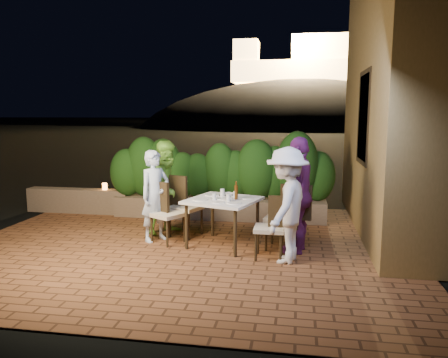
% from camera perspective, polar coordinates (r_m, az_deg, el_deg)
% --- Properties ---
extents(ground, '(400.00, 400.00, 0.00)m').
position_cam_1_polar(ground, '(6.65, -6.04, -9.79)').
color(ground, black).
rests_on(ground, ground).
extents(terrace_floor, '(7.00, 6.00, 0.15)m').
position_cam_1_polar(terrace_floor, '(7.13, -4.94, -8.97)').
color(terrace_floor, brown).
rests_on(terrace_floor, ground).
extents(building_wall, '(1.60, 5.00, 5.00)m').
position_cam_1_polar(building_wall, '(8.30, 23.07, 10.87)').
color(building_wall, olive).
rests_on(building_wall, ground).
extents(window_pane, '(0.08, 1.00, 1.40)m').
position_cam_1_polar(window_pane, '(7.65, 17.97, 7.63)').
color(window_pane, black).
rests_on(window_pane, building_wall).
extents(window_frame, '(0.06, 1.15, 1.55)m').
position_cam_1_polar(window_frame, '(7.65, 17.90, 7.64)').
color(window_frame, black).
rests_on(window_frame, building_wall).
extents(planter, '(4.20, 0.55, 0.40)m').
position_cam_1_polar(planter, '(8.72, -0.71, -3.82)').
color(planter, brown).
rests_on(planter, ground).
extents(hedge, '(4.00, 0.70, 1.10)m').
position_cam_1_polar(hedge, '(8.59, -0.72, 1.08)').
color(hedge, '#173C10').
rests_on(hedge, planter).
extents(parapet, '(2.20, 0.30, 0.50)m').
position_cam_1_polar(parapet, '(9.70, -18.46, -2.70)').
color(parapet, brown).
rests_on(parapet, ground).
extents(hill, '(52.00, 40.00, 22.00)m').
position_cam_1_polar(hill, '(66.35, 9.84, 3.20)').
color(hill, black).
rests_on(hill, ground).
extents(fortress, '(26.00, 8.00, 8.00)m').
position_cam_1_polar(fortress, '(66.61, 10.17, 15.72)').
color(fortress, '#FFCC7A').
rests_on(fortress, hill).
extents(dining_table, '(1.26, 1.26, 0.75)m').
position_cam_1_polar(dining_table, '(6.88, -0.14, -5.69)').
color(dining_table, white).
rests_on(dining_table, ground).
extents(plate_nw, '(0.24, 0.24, 0.01)m').
position_cam_1_polar(plate_nw, '(6.73, -3.14, -2.70)').
color(plate_nw, white).
rests_on(plate_nw, dining_table).
extents(plate_sw, '(0.24, 0.24, 0.01)m').
position_cam_1_polar(plate_sw, '(7.11, -1.54, -2.07)').
color(plate_sw, white).
rests_on(plate_sw, dining_table).
extents(plate_ne, '(0.21, 0.21, 0.01)m').
position_cam_1_polar(plate_ne, '(6.47, 1.30, -3.15)').
color(plate_ne, white).
rests_on(plate_ne, dining_table).
extents(plate_se, '(0.20, 0.20, 0.01)m').
position_cam_1_polar(plate_se, '(6.87, 3.04, -2.48)').
color(plate_se, white).
rests_on(plate_se, dining_table).
extents(plate_centre, '(0.25, 0.25, 0.01)m').
position_cam_1_polar(plate_centre, '(6.80, 0.06, -2.56)').
color(plate_centre, white).
rests_on(plate_centre, dining_table).
extents(plate_front, '(0.19, 0.19, 0.01)m').
position_cam_1_polar(plate_front, '(6.52, -0.81, -3.06)').
color(plate_front, white).
rests_on(plate_front, dining_table).
extents(glass_nw, '(0.06, 0.06, 0.10)m').
position_cam_1_polar(glass_nw, '(6.73, -1.30, -2.31)').
color(glass_nw, silver).
rests_on(glass_nw, dining_table).
extents(glass_sw, '(0.07, 0.07, 0.12)m').
position_cam_1_polar(glass_sw, '(7.01, -0.21, -1.77)').
color(glass_sw, silver).
rests_on(glass_sw, dining_table).
extents(glass_ne, '(0.07, 0.07, 0.11)m').
position_cam_1_polar(glass_ne, '(6.61, 0.58, -2.45)').
color(glass_ne, silver).
rests_on(glass_ne, dining_table).
extents(glass_se, '(0.06, 0.06, 0.11)m').
position_cam_1_polar(glass_se, '(6.88, 1.49, -2.04)').
color(glass_se, silver).
rests_on(glass_se, dining_table).
extents(beer_bottle, '(0.06, 0.06, 0.29)m').
position_cam_1_polar(beer_bottle, '(6.75, 1.60, -1.48)').
color(beer_bottle, '#48270C').
rests_on(beer_bottle, dining_table).
extents(bowl, '(0.24, 0.24, 0.04)m').
position_cam_1_polar(bowl, '(7.09, 0.62, -1.98)').
color(bowl, white).
rests_on(bowl, dining_table).
extents(chair_left_front, '(0.62, 0.62, 0.98)m').
position_cam_1_polar(chair_left_front, '(7.07, -7.37, -4.41)').
color(chair_left_front, black).
rests_on(chair_left_front, ground).
extents(chair_left_back, '(0.61, 0.61, 1.02)m').
position_cam_1_polar(chair_left_back, '(7.44, -5.02, -3.55)').
color(chair_left_back, black).
rests_on(chair_left_back, ground).
extents(chair_right_front, '(0.43, 0.43, 0.92)m').
position_cam_1_polar(chair_right_front, '(6.32, 5.93, -6.26)').
color(chair_right_front, black).
rests_on(chair_right_front, ground).
extents(chair_right_back, '(0.55, 0.55, 1.01)m').
position_cam_1_polar(chair_right_back, '(6.75, 7.55, -4.88)').
color(chair_right_back, black).
rests_on(chair_right_back, ground).
extents(diner_blue, '(0.60, 0.65, 1.49)m').
position_cam_1_polar(diner_blue, '(7.17, -8.98, -2.19)').
color(diner_blue, silver).
rests_on(diner_blue, ground).
extents(diner_green, '(0.96, 0.99, 1.61)m').
position_cam_1_polar(diner_green, '(7.60, -7.28, -1.08)').
color(diner_green, '#7CC73E').
rests_on(diner_green, ground).
extents(diner_white, '(0.85, 1.17, 1.62)m').
position_cam_1_polar(diner_white, '(6.13, 8.18, -3.40)').
color(diner_white, white).
rests_on(diner_white, ground).
extents(diner_purple, '(0.59, 1.07, 1.74)m').
position_cam_1_polar(diner_purple, '(6.60, 9.74, -2.04)').
color(diner_purple, '#692369').
rests_on(diner_purple, ground).
extents(parapet_lamp, '(0.10, 0.10, 0.14)m').
position_cam_1_polar(parapet_lamp, '(9.37, -15.31, -0.94)').
color(parapet_lamp, orange).
rests_on(parapet_lamp, parapet).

